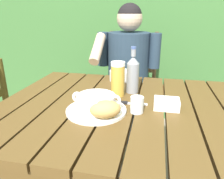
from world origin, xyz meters
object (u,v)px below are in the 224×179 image
Objects in this scene: person_eating at (127,72)px; soup_bowl at (96,102)px; serving_plate at (96,110)px; butter_tub at (167,104)px; table_knife at (127,103)px; water_glass_small at (137,105)px; beer_glass at (118,79)px; chair_near_diner at (130,91)px; diner_bowl at (120,76)px; beer_bottle at (133,74)px; bread_roll at (105,109)px.

person_eating is 0.81m from soup_bowl.
butter_tub is at bearing 18.03° from serving_plate.
water_glass_small is at bearing -56.29° from table_knife.
butter_tub is 0.70× the size of table_knife.
person_eating is 0.61m from beer_glass.
chair_near_diner reaches higher than beer_glass.
diner_bowl is at bearing 104.70° from table_knife.
beer_bottle is (0.07, 0.06, 0.01)m from beer_glass.
butter_tub is at bearing 18.03° from soup_bowl.
serving_plate is at bearing 180.00° from soup_bowl.
diner_bowl is at bearing 86.91° from soup_bowl.
soup_bowl is at bearing -137.55° from table_knife.
serving_plate is 1.49× the size of beer_glass.
water_glass_small is (0.05, -0.24, -0.07)m from beer_bottle.
serving_plate is 0.10m from bread_roll.
chair_near_diner is 4.62× the size of soup_bowl.
diner_bowl reaches higher than table_knife.
chair_near_diner is at bearing 90.00° from diner_bowl.
bread_roll is 0.15m from water_glass_small.
diner_bowl reaches higher than butter_tub.
soup_bowl is 0.22m from beer_glass.
person_eating reaches higher than water_glass_small.
soup_bowl is 1.95× the size of butter_tub.
beer_glass is at bearing -87.81° from chair_near_diner.
chair_near_diner is at bearing 97.69° from beer_bottle.
table_knife is (0.06, -0.10, -0.08)m from beer_glass.
chair_near_diner is at bearing 92.19° from beer_glass.
chair_near_diner is 1.03m from water_glass_small.
soup_bowl is 3.03× the size of water_glass_small.
soup_bowl is (0.00, 0.00, 0.04)m from serving_plate.
butter_tub is (0.24, -0.11, -0.07)m from beer_glass.
beer_glass reaches higher than bread_roll.
bread_roll is 0.35m from beer_bottle.
beer_bottle is (0.12, 0.27, 0.06)m from soup_bowl.
chair_near_diner is at bearing 95.98° from table_knife.
chair_near_diner is 1.05m from soup_bowl.
chair_near_diner reaches higher than soup_bowl.
butter_tub is (0.27, -0.91, 0.29)m from chair_near_diner.
bread_roll is (0.06, -0.07, 0.04)m from serving_plate.
beer_bottle reaches higher than water_glass_small.
person_eating is 0.76m from butter_tub.
water_glass_small is at bearing 9.40° from soup_bowl.
beer_glass is (0.06, 0.21, 0.04)m from soup_bowl.
beer_bottle is at bearing -79.17° from person_eating.
serving_plate reaches higher than table_knife.
water_glass_small is at bearing 9.40° from serving_plate.
bread_roll is at bearing -146.11° from butter_tub.
water_glass_small is at bearing -57.41° from beer_glass.
diner_bowl is (-0.10, 0.20, -0.07)m from beer_bottle.
table_knife is (-0.05, 0.08, -0.03)m from water_glass_small.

